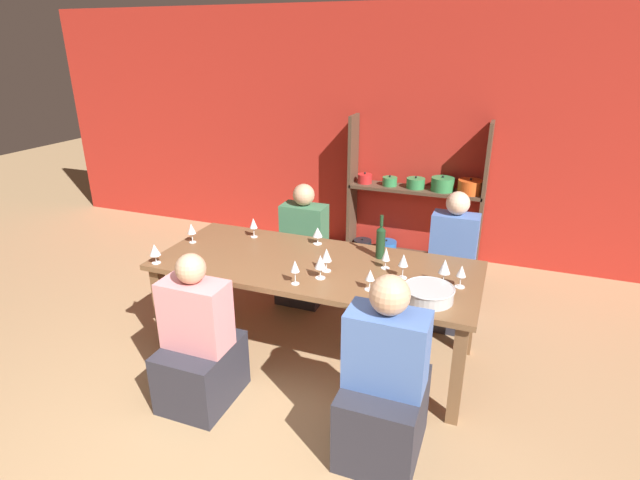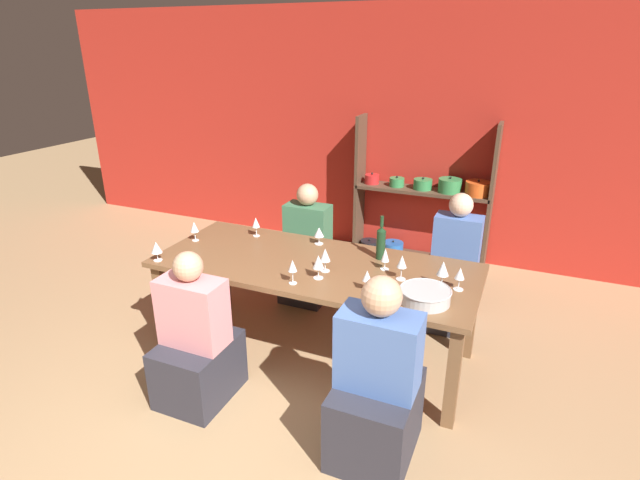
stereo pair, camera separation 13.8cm
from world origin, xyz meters
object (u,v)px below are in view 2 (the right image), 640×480
object	(u,v)px
dining_table	(315,273)
wine_glass_red_c	(256,223)
wine_glass_white_d	(367,277)
person_far_a	(308,257)
shelf_unit	(425,210)
wine_glass_white_c	(325,256)
wine_glass_white_b	(318,263)
wine_glass_empty_a	(194,227)
wine_bottle_green	(381,242)
wine_glass_red_b	(156,248)
wine_glass_white_e	(385,256)
wine_glass_red_d	(319,233)
person_near_b	(377,394)
wine_glass_red_a	(460,274)
wine_glass_red_e	(443,269)
mixing_bowl	(425,295)
wine_glass_white_a	(293,267)
person_near_a	(197,347)
person_far_b	(453,279)
wine_glass_empty_b	(402,262)

from	to	relation	value
dining_table	wine_glass_red_c	distance (m)	0.78
wine_glass_white_d	person_far_a	world-z (taller)	person_far_a
shelf_unit	wine_glass_white_c	world-z (taller)	shelf_unit
wine_glass_white_b	wine_glass_empty_a	size ratio (longest dim) A/B	1.06
wine_bottle_green	wine_glass_red_b	bearing A→B (deg)	-155.59
wine_glass_white_e	wine_glass_red_d	xyz separation A→B (m)	(-0.63, 0.26, -0.01)
wine_glass_red_b	person_near_b	distance (m)	1.96
wine_glass_empty_a	wine_glass_red_c	bearing A→B (deg)	34.95
wine_glass_white_e	person_near_b	distance (m)	1.06
wine_bottle_green	wine_glass_red_a	bearing A→B (deg)	-24.49
wine_bottle_green	wine_glass_red_e	world-z (taller)	wine_bottle_green
mixing_bowl	wine_glass_red_b	size ratio (longest dim) A/B	2.19
mixing_bowl	wine_glass_white_b	distance (m)	0.76
mixing_bowl	wine_glass_white_d	xyz separation A→B (m)	(-0.39, -0.00, 0.05)
wine_glass_white_a	wine_glass_red_d	world-z (taller)	wine_glass_white_a
wine_glass_white_e	person_near_a	bearing A→B (deg)	-138.74
person_far_a	person_near_b	bearing A→B (deg)	125.81
mixing_bowl	wine_glass_red_c	size ratio (longest dim) A/B	1.98
wine_glass_white_d	person_far_a	xyz separation A→B (m)	(-0.93, 1.09, -0.47)
mixing_bowl	wine_bottle_green	bearing A→B (deg)	130.24
person_near_b	person_far_b	xyz separation A→B (m)	(0.16, 1.66, 0.02)
wine_glass_empty_a	wine_glass_red_c	distance (m)	0.51
wine_glass_red_e	wine_glass_red_c	bearing A→B (deg)	168.31
mixing_bowl	wine_glass_red_d	bearing A→B (deg)	147.96
wine_glass_empty_a	wine_glass_white_d	xyz separation A→B (m)	(1.59, -0.29, -0.01)
wine_glass_empty_a	wine_glass_empty_b	bearing A→B (deg)	-1.23
wine_glass_red_b	wine_glass_red_d	size ratio (longest dim) A/B	1.05
wine_glass_white_d	person_near_b	world-z (taller)	person_near_b
wine_glass_empty_a	person_far_a	distance (m)	1.14
wine_glass_empty_a	person_far_a	world-z (taller)	person_far_a
wine_glass_white_c	wine_glass_red_b	size ratio (longest dim) A/B	1.16
wine_glass_white_c	person_near_b	xyz separation A→B (m)	(0.63, -0.72, -0.47)
wine_glass_white_b	person_far_b	world-z (taller)	person_far_b
wine_glass_white_b	shelf_unit	bearing A→B (deg)	83.88
wine_glass_white_c	wine_glass_red_e	bearing A→B (deg)	5.26
wine_glass_white_e	person_far_a	world-z (taller)	person_far_a
wine_glass_red_d	wine_glass_white_a	bearing A→B (deg)	-80.64
wine_glass_white_b	wine_glass_red_d	xyz separation A→B (m)	(-0.25, 0.58, -0.02)
wine_glass_empty_b	wine_glass_empty_a	bearing A→B (deg)	178.77
wine_glass_white_c	person_near_a	world-z (taller)	person_near_a
wine_glass_empty_b	wine_glass_red_c	world-z (taller)	wine_glass_empty_b
wine_glass_red_d	person_near_b	xyz separation A→B (m)	(0.87, -1.18, -0.45)
wine_glass_red_a	wine_glass_red_d	distance (m)	1.23
wine_glass_red_b	person_far_b	bearing A→B (deg)	32.12
wine_glass_red_a	wine_glass_white_a	bearing A→B (deg)	-161.45
wine_glass_red_a	wine_glass_empty_b	bearing A→B (deg)	-179.82
wine_bottle_green	wine_glass_red_d	world-z (taller)	wine_bottle_green
dining_table	wine_glass_white_e	bearing A→B (deg)	11.43
wine_glass_empty_b	wine_glass_red_b	xyz separation A→B (m)	(-1.77, -0.41, -0.03)
wine_glass_red_a	person_near_a	size ratio (longest dim) A/B	0.15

